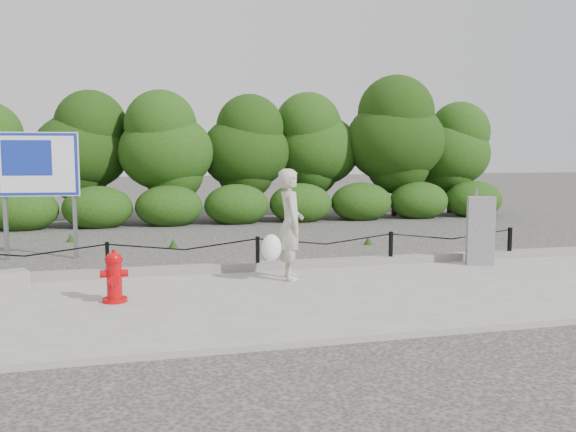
% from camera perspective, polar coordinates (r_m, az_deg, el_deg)
% --- Properties ---
extents(ground, '(90.00, 90.00, 0.00)m').
position_cam_1_polar(ground, '(10.66, -2.85, -5.55)').
color(ground, '#2D2B28').
rests_on(ground, ground).
extents(sidewalk, '(14.00, 4.00, 0.08)m').
position_cam_1_polar(sidewalk, '(8.75, -0.13, -7.84)').
color(sidewalk, gray).
rests_on(sidewalk, ground).
extents(curb, '(14.00, 0.22, 0.14)m').
position_cam_1_polar(curb, '(10.68, -2.91, -4.71)').
color(curb, slate).
rests_on(curb, sidewalk).
extents(chain_barrier, '(10.06, 0.06, 0.60)m').
position_cam_1_polar(chain_barrier, '(10.58, -2.87, -3.13)').
color(chain_barrier, black).
rests_on(chain_barrier, sidewalk).
extents(treeline, '(20.05, 3.53, 4.53)m').
position_cam_1_polar(treeline, '(19.41, -5.45, 6.67)').
color(treeline, black).
rests_on(treeline, ground).
extents(fire_hydrant, '(0.38, 0.38, 0.72)m').
position_cam_1_polar(fire_hydrant, '(8.72, -15.95, -5.53)').
color(fire_hydrant, '#BB070B').
rests_on(fire_hydrant, sidewalk).
extents(pedestrian, '(0.77, 0.70, 1.79)m').
position_cam_1_polar(pedestrian, '(9.80, 0.11, -0.92)').
color(pedestrian, '#B1AA98').
rests_on(pedestrian, sidewalk).
extents(utility_cabinet, '(0.54, 0.44, 1.38)m').
position_cam_1_polar(utility_cabinet, '(11.64, 17.56, -1.32)').
color(utility_cabinet, '#97979A').
rests_on(utility_cabinet, sidewalk).
extents(advertising_sign, '(1.57, 0.30, 2.52)m').
position_cam_1_polar(advertising_sign, '(13.00, -22.38, 4.00)').
color(advertising_sign, slate).
rests_on(advertising_sign, ground).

